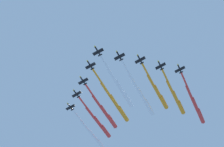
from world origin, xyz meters
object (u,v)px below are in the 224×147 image
Objects in this scene: jet_port_mid at (158,92)px; jet_port_inner at (142,96)px; jet_port_outer at (176,98)px; jet_starboard_mid at (105,112)px; jet_starboard_outer at (99,123)px; jet_trail_port at (196,105)px; jet_trail_starboard at (94,137)px; jet_lead at (121,88)px; jet_starboard_inner at (115,103)px.

jet_port_inner is at bearing 132.30° from jet_port_mid.
jet_port_outer is at bearing -20.70° from jet_port_mid.
jet_port_mid is 0.96× the size of jet_starboard_mid.
jet_port_mid is 49.57m from jet_starboard_mid.
jet_starboard_mid is at bearing 106.78° from jet_port_inner.
jet_port_inner is 1.16× the size of jet_port_mid.
jet_starboard_outer is 0.91× the size of jet_trail_port.
jet_trail_starboard is at bearing 115.89° from jet_trail_port.
jet_lead is at bearing -105.59° from jet_starboard_outer.
jet_starboard_inner is 1.17× the size of jet_port_mid.
jet_port_outer is (15.01, -5.67, -1.34)m from jet_port_mid.
jet_port_mid is 0.95× the size of jet_starboard_outer.
jet_port_outer reaches higher than jet_port_inner.
jet_port_outer is 87.20m from jet_trail_starboard.
jet_trail_port reaches higher than jet_lead.
jet_port_inner is at bearing -12.40° from jet_lead.
jet_starboard_inner is 1.12× the size of jet_starboard_outer.
jet_trail_port reaches higher than jet_starboard_mid.
jet_port_outer is (34.68, -51.17, -0.60)m from jet_starboard_mid.
jet_starboard_inner reaches higher than jet_port_mid.
jet_port_mid is at bearing -47.70° from jet_port_inner.
jet_trail_starboard is (12.92, 47.18, -0.31)m from jet_starboard_inner.
jet_trail_port is (55.95, -54.46, 1.13)m from jet_starboard_mid.
jet_trail_port is 97.63m from jet_trail_starboard.
jet_starboard_inner is (-10.37, 21.89, 2.18)m from jet_port_inner.
jet_starboard_inner is at bearing -88.36° from jet_starboard_mid.
jet_port_mid is 16.10m from jet_port_outer.
jet_port_inner is at bearing -73.22° from jet_starboard_mid.
jet_starboard_inner reaches higher than jet_trail_starboard.
jet_starboard_mid is 35.93m from jet_trail_starboard.
jet_trail_port reaches higher than jet_port_mid.
jet_port_mid is 0.86× the size of jet_trail_starboard.
jet_starboard_outer reaches higher than jet_lead.
jet_port_inner is at bearing -92.12° from jet_trail_starboard.
jet_starboard_outer is at bearing 103.97° from jet_port_mid.
jet_port_mid reaches higher than jet_port_outer.
jet_lead is 1.01× the size of jet_starboard_mid.
jet_starboard_inner is at bearing 63.29° from jet_lead.
jet_port_inner is 1.17× the size of jet_port_outer.
jet_starboard_inner is 1.18× the size of jet_port_outer.
jet_starboard_outer is (-6.21, 50.98, 2.23)m from jet_port_inner.
jet_port_mid is 79.11m from jet_trail_starboard.
jet_starboard_inner reaches higher than jet_port_outer.
jet_lead is 32.65m from jet_starboard_mid.
jet_starboard_mid is at bearing 135.77° from jet_trail_port.
jet_lead is 1.06× the size of jet_port_outer.
jet_trail_port is at bearing -53.61° from jet_starboard_outer.
jet_trail_starboard is (-6.35, 78.86, -0.24)m from jet_port_mid.
jet_starboard_mid is 0.90× the size of jet_trail_starboard.
jet_trail_starboard is at bearing 87.88° from jet_port_inner.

